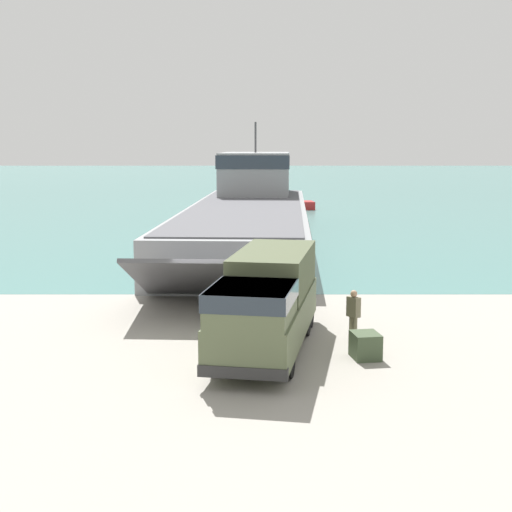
{
  "coord_description": "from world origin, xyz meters",
  "views": [
    {
      "loc": [
        1.69,
        -25.41,
        6.48
      ],
      "look_at": [
        1.57,
        1.86,
        2.16
      ],
      "focal_mm": 50.0,
      "sensor_mm": 36.0,
      "label": 1
    }
  ],
  "objects_px": {
    "landing_craft": "(253,209)",
    "moored_boat_b": "(286,204)",
    "soldier_on_ramp": "(357,312)",
    "cargo_crate": "(369,346)",
    "military_truck": "(270,301)",
    "moored_boat_a": "(270,203)"
  },
  "relations": [
    {
      "from": "military_truck",
      "to": "moored_boat_a",
      "type": "distance_m",
      "value": 50.91
    },
    {
      "from": "landing_craft",
      "to": "cargo_crate",
      "type": "xyz_separation_m",
      "value": [
        3.79,
        -27.86,
        -1.63
      ]
    },
    {
      "from": "military_truck",
      "to": "moored_boat_b",
      "type": "height_order",
      "value": "military_truck"
    },
    {
      "from": "military_truck",
      "to": "moored_boat_a",
      "type": "bearing_deg",
      "value": -170.83
    },
    {
      "from": "soldier_on_ramp",
      "to": "moored_boat_b",
      "type": "height_order",
      "value": "soldier_on_ramp"
    },
    {
      "from": "military_truck",
      "to": "soldier_on_ramp",
      "type": "distance_m",
      "value": 3.08
    },
    {
      "from": "military_truck",
      "to": "soldier_on_ramp",
      "type": "height_order",
      "value": "military_truck"
    },
    {
      "from": "moored_boat_b",
      "to": "moored_boat_a",
      "type": "bearing_deg",
      "value": -152.94
    },
    {
      "from": "landing_craft",
      "to": "cargo_crate",
      "type": "bearing_deg",
      "value": -79.36
    },
    {
      "from": "moored_boat_a",
      "to": "cargo_crate",
      "type": "height_order",
      "value": "moored_boat_a"
    },
    {
      "from": "military_truck",
      "to": "moored_boat_b",
      "type": "bearing_deg",
      "value": -172.64
    },
    {
      "from": "landing_craft",
      "to": "moored_boat_b",
      "type": "bearing_deg",
      "value": 84.74
    },
    {
      "from": "soldier_on_ramp",
      "to": "moored_boat_b",
      "type": "xyz_separation_m",
      "value": [
        -0.58,
        47.61,
        -0.45
      ]
    },
    {
      "from": "military_truck",
      "to": "cargo_crate",
      "type": "height_order",
      "value": "military_truck"
    },
    {
      "from": "landing_craft",
      "to": "soldier_on_ramp",
      "type": "height_order",
      "value": "landing_craft"
    },
    {
      "from": "landing_craft",
      "to": "soldier_on_ramp",
      "type": "xyz_separation_m",
      "value": [
        3.67,
        -25.98,
        -1.03
      ]
    },
    {
      "from": "soldier_on_ramp",
      "to": "moored_boat_a",
      "type": "bearing_deg",
      "value": 54.62
    },
    {
      "from": "moored_boat_a",
      "to": "moored_boat_b",
      "type": "distance_m",
      "value": 2.74
    },
    {
      "from": "moored_boat_a",
      "to": "cargo_crate",
      "type": "distance_m",
      "value": 51.82
    },
    {
      "from": "soldier_on_ramp",
      "to": "cargo_crate",
      "type": "distance_m",
      "value": 1.97
    },
    {
      "from": "landing_craft",
      "to": "moored_boat_a",
      "type": "relative_size",
      "value": 4.78
    },
    {
      "from": "soldier_on_ramp",
      "to": "cargo_crate",
      "type": "relative_size",
      "value": 1.82
    }
  ]
}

